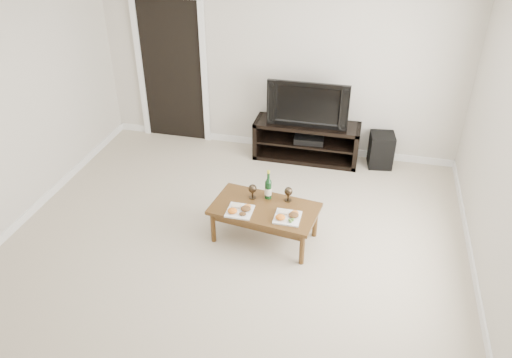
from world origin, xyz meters
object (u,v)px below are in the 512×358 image
object	(u,v)px
media_console	(306,141)
subwoofer	(381,150)
coffee_table	(265,223)
television	(309,102)

from	to	relation	value
media_console	subwoofer	size ratio (longest dim) A/B	3.05
subwoofer	coffee_table	distance (m)	2.28
subwoofer	coffee_table	size ratio (longest dim) A/B	0.42
television	media_console	bearing A→B (deg)	179.49
media_console	television	xyz separation A→B (m)	(0.00, 0.00, 0.59)
media_console	coffee_table	size ratio (longest dim) A/B	1.28
subwoofer	media_console	bearing A→B (deg)	174.84
subwoofer	coffee_table	world-z (taller)	subwoofer
coffee_table	media_console	bearing A→B (deg)	84.96
media_console	subwoofer	world-z (taller)	media_console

